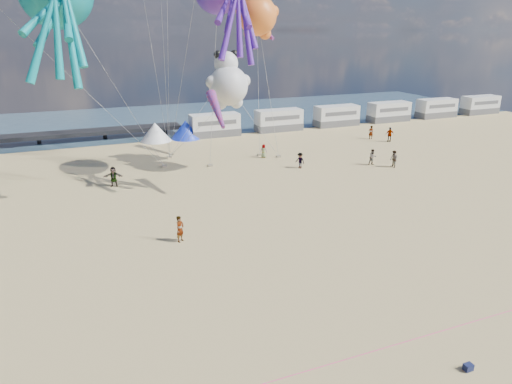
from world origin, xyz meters
name	(u,v)px	position (x,y,z in m)	size (l,w,h in m)	color
ground	(325,293)	(0.00, 0.00, 0.00)	(120.00, 120.00, 0.00)	#D6BC7B
water	(152,120)	(0.00, 55.00, 0.02)	(120.00, 120.00, 0.00)	#324D60
motorhome_0	(215,125)	(6.00, 40.00, 1.50)	(6.60, 2.50, 3.00)	silver
motorhome_1	(279,120)	(15.50, 40.00, 1.50)	(6.60, 2.50, 3.00)	silver
motorhome_2	(336,116)	(25.00, 40.00, 1.50)	(6.60, 2.50, 3.00)	silver
motorhome_3	(389,112)	(34.50, 40.00, 1.50)	(6.60, 2.50, 3.00)	silver
motorhome_4	(436,108)	(44.00, 40.00, 1.50)	(6.60, 2.50, 3.00)	silver
motorhome_5	(480,105)	(53.50, 40.00, 1.50)	(6.60, 2.50, 3.00)	silver
tent_white	(155,132)	(-2.00, 40.00, 1.20)	(4.00, 4.00, 2.40)	white
tent_blue	(186,130)	(2.00, 40.00, 1.20)	(4.00, 4.00, 2.40)	#1933CC
cooler_navy	(468,367)	(2.57, -7.47, 0.15)	(0.38, 0.28, 0.30)	#151C44
rope_line	(381,349)	(0.00, -5.00, 0.02)	(0.03, 0.03, 34.00)	#F2338C
standing_person	(180,229)	(-5.85, 9.38, 0.92)	(0.67, 0.44, 1.84)	tan
beachgoer_0	(264,151)	(7.79, 27.21, 0.77)	(0.56, 0.37, 1.53)	#7F6659
beachgoer_1	(394,159)	(18.86, 18.55, 0.90)	(0.88, 0.57, 1.80)	#7F6659
beachgoer_2	(300,160)	(9.69, 21.99, 0.82)	(0.80, 0.62, 1.65)	#7F6659
beachgoer_3	(390,134)	(25.87, 28.39, 0.94)	(1.22, 0.70, 1.88)	#7F6659
beachgoer_4	(113,177)	(-8.86, 23.12, 0.92)	(1.08, 0.45, 1.85)	#7F6659
beachgoer_5	(371,132)	(24.51, 30.55, 0.90)	(1.66, 0.53, 1.79)	#7F6659
beachgoer_7	(373,157)	(17.39, 20.17, 0.85)	(0.83, 0.54, 1.70)	#7F6659
sandbag_a	(164,166)	(-3.35, 27.63, 0.11)	(0.50, 0.35, 0.22)	gray
sandbag_b	(210,165)	(1.17, 26.12, 0.11)	(0.50, 0.35, 0.22)	gray
sandbag_c	(278,156)	(9.40, 26.72, 0.11)	(0.50, 0.35, 0.22)	gray
sandbag_d	(259,155)	(7.68, 28.17, 0.11)	(0.50, 0.35, 0.22)	gray
sandbag_e	(170,157)	(-2.09, 31.03, 0.11)	(0.50, 0.35, 0.22)	gray
kite_panda	(228,86)	(2.59, 23.67, 8.56)	(4.58, 4.31, 6.47)	silver
kite_teddy_orange	(258,16)	(5.94, 24.54, 14.87)	(4.49, 4.23, 6.34)	orange
windsock_mid	(257,26)	(7.41, 28.23, 13.99)	(1.00, 5.78, 5.78)	red
windsock_right	(217,110)	(-0.28, 18.31, 7.23)	(0.90, 4.62, 4.62)	red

